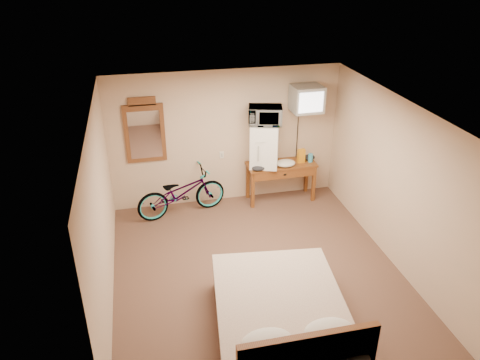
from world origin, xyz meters
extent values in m
plane|color=#523729|center=(0.00, 0.00, 0.00)|extent=(4.60, 4.60, 0.00)
plane|color=silver|center=(0.00, 0.00, 2.50)|extent=(4.60, 4.60, 0.00)
cube|color=tan|center=(0.00, 2.30, 1.25)|extent=(4.20, 0.04, 2.50)
cube|color=tan|center=(0.00, -2.30, 1.25)|extent=(4.20, 0.04, 2.50)
cube|color=tan|center=(-2.10, 0.00, 1.25)|extent=(0.04, 4.60, 2.50)
cube|color=tan|center=(2.10, 0.00, 1.25)|extent=(0.04, 4.60, 2.50)
cube|color=silver|center=(-0.08, 2.29, 0.92)|extent=(0.08, 0.01, 0.13)
cube|color=brown|center=(1.00, 2.04, 0.73)|extent=(1.29, 0.50, 0.04)
cube|color=brown|center=(0.41, 1.84, 0.35)|extent=(0.06, 0.06, 0.71)
cube|color=brown|center=(1.59, 1.84, 0.35)|extent=(0.06, 0.06, 0.71)
cube|color=brown|center=(0.41, 2.24, 0.35)|extent=(0.06, 0.06, 0.71)
cube|color=brown|center=(1.59, 2.24, 0.35)|extent=(0.06, 0.06, 0.71)
cube|color=brown|center=(1.00, 1.82, 0.63)|extent=(1.17, 0.05, 0.16)
cube|color=black|center=(1.00, 1.80, 0.63)|extent=(0.05, 0.02, 0.03)
cube|color=white|center=(0.66, 2.03, 1.15)|extent=(0.62, 0.61, 0.81)
cube|color=#9A9A95|center=(0.66, 1.79, 1.31)|extent=(0.49, 0.01, 0.00)
cylinder|color=#9A9A95|center=(0.49, 1.79, 1.10)|extent=(0.02, 0.02, 0.29)
imported|color=white|center=(0.66, 2.03, 1.72)|extent=(0.66, 0.53, 0.32)
cube|color=orange|center=(1.37, 2.01, 0.88)|extent=(0.14, 0.09, 0.26)
cylinder|color=#3999C2|center=(1.55, 2.00, 0.83)|extent=(0.09, 0.09, 0.16)
ellipsoid|color=silver|center=(1.04, 1.92, 0.81)|extent=(0.37, 0.28, 0.11)
ellipsoid|color=black|center=(0.51, 1.85, 0.80)|extent=(0.24, 0.18, 0.09)
ellipsoid|color=black|center=(1.57, 2.09, 0.80)|extent=(0.21, 0.18, 0.10)
cube|color=black|center=(1.41, 2.28, 1.86)|extent=(0.14, 0.02, 0.14)
cylinder|color=black|center=(1.41, 2.24, 1.86)|extent=(0.05, 0.30, 0.05)
cube|color=#9A9A95|center=(1.41, 2.02, 1.97)|extent=(0.54, 0.46, 0.46)
cube|color=white|center=(1.41, 1.79, 1.97)|extent=(0.44, 0.02, 0.35)
cube|color=black|center=(1.41, 2.25, 1.97)|extent=(0.33, 0.02, 0.29)
cube|color=brown|center=(-1.43, 2.27, 1.46)|extent=(0.69, 0.04, 1.05)
cube|color=brown|center=(-1.43, 2.27, 2.04)|extent=(0.46, 0.04, 0.15)
cube|color=white|center=(-1.43, 2.25, 1.44)|extent=(0.55, 0.01, 0.86)
imported|color=black|center=(-0.89, 1.91, 0.43)|extent=(1.72, 0.91, 0.86)
cube|color=brown|center=(-0.04, -1.30, 0.20)|extent=(1.74, 2.18, 0.40)
cube|color=beige|center=(-0.04, -1.30, 0.45)|extent=(1.79, 2.23, 0.14)
cube|color=brown|center=(-0.04, -2.26, 0.55)|extent=(1.52, 0.08, 0.70)
ellipsoid|color=beige|center=(-0.39, -1.95, 0.58)|extent=(0.57, 0.35, 0.20)
ellipsoid|color=beige|center=(0.31, -1.95, 0.58)|extent=(0.57, 0.35, 0.20)
camera|label=1|loc=(-1.49, -5.49, 4.39)|focal=35.00mm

